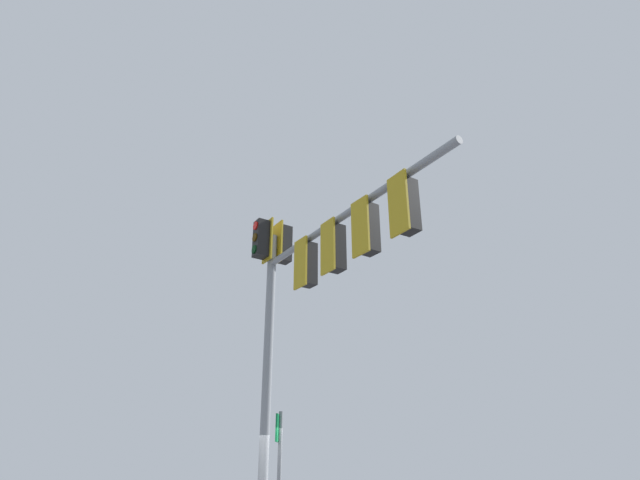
% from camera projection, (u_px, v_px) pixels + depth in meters
% --- Properties ---
extents(signal_mast_assembly, '(3.17, 5.52, 7.28)m').
position_uv_depth(signal_mast_assembly, '(307.00, 279.00, 10.28)').
color(signal_mast_assembly, gray).
rests_on(signal_mast_assembly, ground).
extents(route_sign_primary, '(0.37, 0.20, 2.77)m').
position_uv_depth(route_sign_primary, '(278.00, 478.00, 8.30)').
color(route_sign_primary, slate).
rests_on(route_sign_primary, ground).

